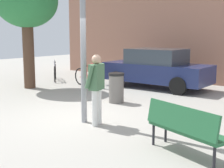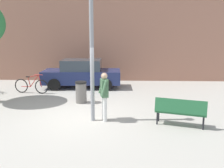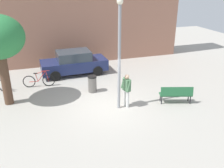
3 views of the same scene
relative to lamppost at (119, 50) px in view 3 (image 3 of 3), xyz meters
name	(u,v)px [view 3 (image 3 of 3)]	position (x,y,z in m)	size (l,w,h in m)	color
ground_plane	(109,106)	(-0.38, 0.30, -2.90)	(36.00, 36.00, 0.00)	#A8A399
building_facade	(74,2)	(-0.38, 8.42, 1.36)	(15.83, 2.00, 8.54)	#9E6B56
lamppost	(119,50)	(0.00, 0.00, 0.00)	(0.28, 0.28, 5.09)	gray
person_by_lamppost	(127,88)	(0.40, 0.01, -1.94)	(0.39, 0.63, 1.67)	white
park_bench	(176,93)	(2.87, -0.45, -2.36)	(1.67, 0.93, 0.92)	#236038
bicycle_red	(39,80)	(-3.51, 3.88, -2.52)	(1.80, 0.33, 0.97)	black
parked_car_navy	(74,63)	(-1.18, 5.33, -2.13)	(4.24, 1.90, 1.55)	navy
trash_bin	(92,84)	(-0.75, 2.22, -2.43)	(0.49, 0.49, 0.93)	#66605B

